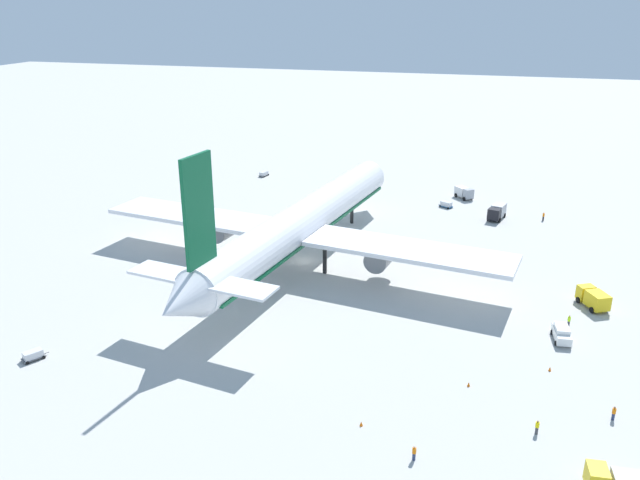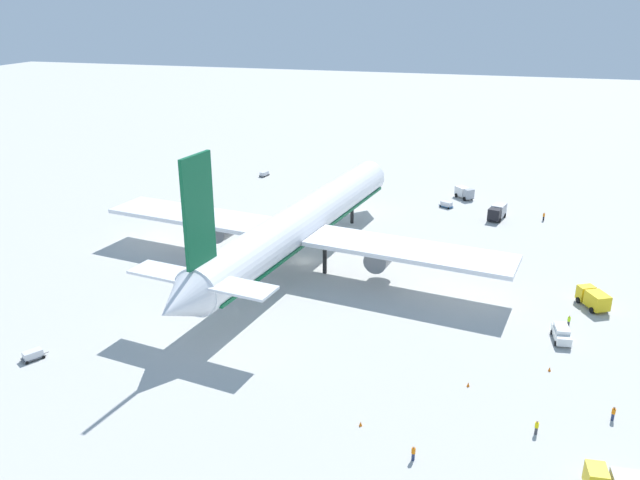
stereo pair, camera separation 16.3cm
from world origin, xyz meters
The scene contains 18 objects.
ground_plane centered at (0.00, 0.00, 0.00)m, with size 600.00×600.00×0.00m, color #B2B2AD.
airliner centered at (-1.26, 0.14, 7.23)m, with size 74.85×71.96×24.97m.
service_truck_0 centered at (45.21, -23.80, 1.43)m, with size 4.85×4.62×2.58m.
service_truck_2 centered at (32.45, -31.36, 1.61)m, with size 6.21×3.75×2.88m.
service_truck_3 centered at (-5.07, -45.98, 1.50)m, with size 5.75×4.57×2.65m.
service_van centered at (-16.56, -40.93, 1.03)m, with size 4.73×2.48×1.97m.
baggage_cart_0 centered at (50.77, 26.63, 0.66)m, with size 3.64×1.98×1.18m.
baggage_cart_1 centered at (37.37, -20.61, 0.72)m, with size 2.62×3.38×1.31m.
baggage_cart_2 centered at (-40.01, 23.12, 0.67)m, with size 3.19×2.59×1.20m.
ground_worker_0 centered at (-37.86, -37.24, 0.83)m, with size 0.40×0.40×1.64m.
ground_worker_1 centered at (-45.44, -25.52, 0.84)m, with size 0.52×0.52×1.65m.
ground_worker_2 centered at (-12.34, -42.16, 0.89)m, with size 0.44×0.44×1.74m.
ground_worker_3 centered at (33.97, -40.56, 0.90)m, with size 0.56×0.56×1.76m.
ground_worker_4 centered at (-33.13, -45.22, 0.84)m, with size 0.53×0.53×1.66m.
traffic_cone_0 centered at (-41.63, -19.39, 0.28)m, with size 0.36×0.36×0.55m, color orange.
traffic_cone_1 centered at (-30.96, -29.87, 0.28)m, with size 0.36×0.36×0.55m, color orange.
traffic_cone_2 centered at (-24.85, -39.17, 0.28)m, with size 0.36×0.36×0.55m, color orange.
traffic_cone_4 centered at (23.20, 37.44, 0.28)m, with size 0.36×0.36×0.55m, color orange.
Camera 2 is at (-96.84, -30.85, 42.51)m, focal length 35.78 mm.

